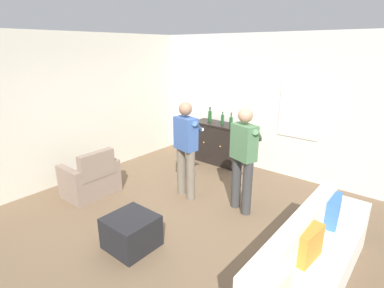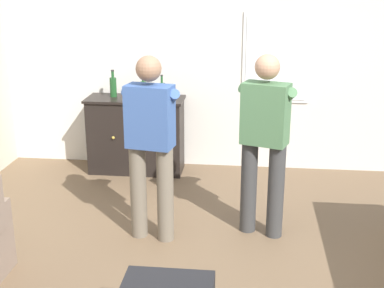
{
  "view_description": "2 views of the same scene",
  "coord_description": "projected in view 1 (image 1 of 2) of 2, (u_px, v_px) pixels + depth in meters",
  "views": [
    {
      "loc": [
        2.7,
        -3.03,
        2.53
      ],
      "look_at": [
        -0.07,
        0.33,
        1.11
      ],
      "focal_mm": 28.0,
      "sensor_mm": 36.0,
      "label": 1
    },
    {
      "loc": [
        0.43,
        -3.78,
        2.35
      ],
      "look_at": [
        -0.03,
        0.38,
        0.99
      ],
      "focal_mm": 50.0,
      "sensor_mm": 36.0,
      "label": 2
    }
  ],
  "objects": [
    {
      "name": "ground",
      "position": [
        182.0,
        218.0,
        4.64
      ],
      "size": [
        10.4,
        10.4,
        0.0
      ],
      "primitive_type": "plane",
      "color": "brown"
    },
    {
      "name": "wall_back_with_window",
      "position": [
        267.0,
        104.0,
        6.15
      ],
      "size": [
        5.2,
        0.15,
        2.8
      ],
      "color": "silver",
      "rests_on": "ground"
    },
    {
      "name": "wall_side_left",
      "position": [
        78.0,
        108.0,
        5.81
      ],
      "size": [
        0.12,
        5.2,
        2.8
      ],
      "primitive_type": "cube",
      "color": "beige",
      "rests_on": "ground"
    },
    {
      "name": "couch",
      "position": [
        309.0,
        267.0,
        3.13
      ],
      "size": [
        0.57,
        2.58,
        0.84
      ],
      "color": "silver",
      "rests_on": "ground"
    },
    {
      "name": "armchair",
      "position": [
        91.0,
        179.0,
        5.31
      ],
      "size": [
        0.65,
        0.88,
        0.85
      ],
      "color": "#7F6B5B",
      "rests_on": "ground"
    },
    {
      "name": "sideboard_cabinet",
      "position": [
        218.0,
        143.0,
        6.75
      ],
      "size": [
        1.16,
        0.49,
        0.92
      ],
      "color": "black",
      "rests_on": "ground"
    },
    {
      "name": "bottle_wine_green",
      "position": [
        222.0,
        119.0,
        6.51
      ],
      "size": [
        0.07,
        0.07,
        0.27
      ],
      "color": "#1E4C23",
      "rests_on": "sideboard_cabinet"
    },
    {
      "name": "bottle_liquor_amber",
      "position": [
        210.0,
        116.0,
        6.77
      ],
      "size": [
        0.08,
        0.08,
        0.32
      ],
      "color": "#1E4C23",
      "rests_on": "sideboard_cabinet"
    },
    {
      "name": "bottle_spirits_clear",
      "position": [
        231.0,
        121.0,
        6.37
      ],
      "size": [
        0.07,
        0.07,
        0.29
      ],
      "color": "#1E4C23",
      "rests_on": "sideboard_cabinet"
    },
    {
      "name": "ottoman",
      "position": [
        131.0,
        232.0,
        3.93
      ],
      "size": [
        0.59,
        0.59,
        0.43
      ],
      "primitive_type": "cube",
      "color": "black",
      "rests_on": "ground"
    },
    {
      "name": "person_standing_left",
      "position": [
        186.0,
        146.0,
        5.06
      ],
      "size": [
        0.55,
        0.51,
        1.68
      ],
      "color": "#6B6051",
      "rests_on": "ground"
    },
    {
      "name": "person_standing_right",
      "position": [
        244.0,
        156.0,
        4.6
      ],
      "size": [
        0.53,
        0.52,
        1.68
      ],
      "color": "#383838",
      "rests_on": "ground"
    }
  ]
}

